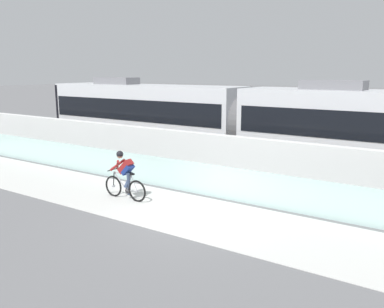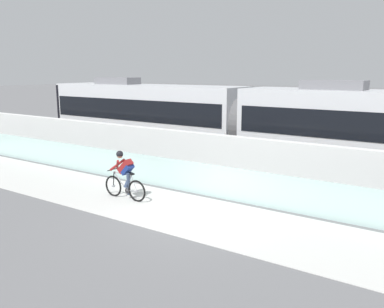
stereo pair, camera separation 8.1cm
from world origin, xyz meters
name	(u,v)px [view 2 (the right image)]	position (x,y,z in m)	size (l,w,h in m)	color
ground_plane	(189,214)	(0.00, 0.00, 0.00)	(200.00, 200.00, 0.00)	slate
bike_path_deck	(189,214)	(0.00, 0.00, 0.01)	(32.00, 3.20, 0.01)	silver
glass_parapet	(221,182)	(0.00, 1.85, 0.55)	(32.00, 0.05, 1.10)	silver
concrete_barrier_wall	(246,162)	(0.00, 3.65, 0.91)	(32.00, 0.36, 1.81)	silver
tram_rail_near	(272,172)	(0.00, 6.13, 0.00)	(32.00, 0.08, 0.01)	#595654
tram_rail_far	(285,166)	(0.00, 7.57, 0.00)	(32.00, 0.08, 0.01)	#595654
tram	(245,123)	(-1.71, 6.85, 1.89)	(22.56, 2.54, 3.81)	silver
cyclist_on_bike	(125,176)	(-2.57, 0.00, 0.78)	(1.77, 0.58, 1.61)	black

